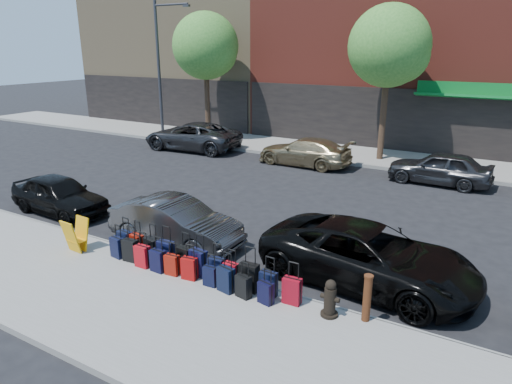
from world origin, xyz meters
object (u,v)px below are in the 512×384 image
Objects in this scene: bollard at (367,297)px; car_far_2 at (440,168)px; car_near_1 at (175,222)px; tree_center at (392,48)px; suitcase_front_5 at (198,263)px; fire_hydrant at (330,299)px; car_far_1 at (304,152)px; car_near_2 at (368,256)px; car_far_0 at (192,136)px; display_rack at (76,235)px; tree_left at (208,48)px; streetlight at (161,61)px; car_near_0 at (59,195)px.

bollard is 0.25× the size of car_far_2.
tree_center is at bearing -11.60° from car_near_1.
suitcase_front_5 is 1.02× the size of bollard.
suitcase_front_5 is 0.26× the size of car_far_2.
fire_hydrant is (2.81, -14.37, -4.88)m from tree_center.
suitcase_front_5 reaches higher than fire_hydrant.
car_far_1 is at bearing 119.72° from bollard.
car_near_2 is 0.95× the size of car_far_0.
display_rack is 14.30m from car_far_2.
tree_left is 1.00× the size of tree_center.
car_far_2 is (13.01, -0.16, -0.06)m from car_far_0.
tree_center is 1.80× the size of car_near_1.
bollard is at bearing -158.19° from car_near_2.
streetlight is at bearing -177.02° from tree_center.
bollard is at bearing 20.23° from fire_hydrant.
display_rack is at bearing 114.48° from car_near_2.
car_near_0 is (-10.45, 1.52, 0.13)m from fire_hydrant.
car_near_1 reaches higher than car_near_0.
tree_left is at bearing 132.65° from suitcase_front_5.
tree_left is 1.33× the size of car_far_0.
streetlight reaches higher than car_far_1.
fire_hydrant is 0.75m from bollard.
car_near_0 reaches higher than suitcase_front_5.
display_rack is at bearing -163.31° from suitcase_front_5.
car_far_2 is (13.57, -2.64, -4.71)m from tree_left.
car_far_2 is at bearing 85.17° from car_far_0.
car_near_1 is at bearing -58.23° from tree_left.
tree_left reaches higher than suitcase_front_5.
car_near_1 is (10.90, -12.16, -4.00)m from streetlight.
streetlight is 1.53× the size of car_near_2.
suitcase_front_5 is 15.05m from car_far_0.
car_near_2 reaches higher than suitcase_front_5.
streetlight is 7.61× the size of suitcase_front_5.
fire_hydrant is 0.89× the size of display_rack.
car_near_0 is at bearing -64.51° from streetlight.
tree_left is 9.14m from car_far_1.
car_far_2 is (-0.45, 11.52, 0.02)m from bollard.
car_near_0 is (-7.01, 1.45, 0.18)m from suitcase_front_5.
car_far_0 is at bearing -88.96° from car_far_2.
streetlight is (-13.44, -0.70, -0.75)m from tree_center.
tree_left is 1.87× the size of car_near_0.
tree_center is 7.88× the size of display_rack.
car_far_2 reaches higher than fire_hydrant.
display_rack is at bearing -106.30° from tree_center.
car_near_2 reaches higher than fire_hydrant.
car_near_1 is 0.98× the size of car_far_2.
streetlight is at bearing 143.55° from fire_hydrant.
car_near_0 is 0.74× the size of car_near_2.
tree_left is at bearing -171.47° from car_far_0.
tree_center is 7.08× the size of bollard.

